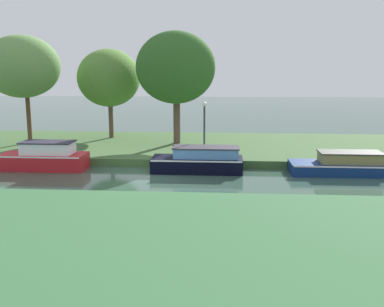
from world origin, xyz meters
name	(u,v)px	position (x,y,z in m)	size (l,w,h in m)	color
ground_plane	(144,176)	(0.00, 0.00, 0.00)	(120.00, 120.00, 0.00)	#335041
riverbank_far	(164,147)	(0.00, 7.00, 0.20)	(72.00, 10.00, 0.40)	#3D5E31
riverbank_near	(86,247)	(0.00, -9.00, 0.20)	(72.00, 10.00, 0.40)	#34653A
black_barge	(199,161)	(2.56, 1.20, 0.55)	(4.44, 1.69, 1.25)	black
red_narrowboat	(45,158)	(-5.24, 1.20, 0.59)	(4.28, 1.65, 1.42)	red
navy_cruiser	(344,165)	(9.53, 1.20, 0.45)	(4.96, 1.76, 1.09)	navy
willow_tree_left	(21,67)	(-8.39, 6.18, 5.09)	(4.68, 3.55, 6.57)	brown
willow_tree_centre	(109,78)	(-3.83, 9.00, 4.37)	(4.05, 4.55, 5.86)	brown
willow_tree_right	(175,68)	(0.81, 6.65, 5.02)	(4.76, 3.21, 6.80)	brown
lamp_post	(204,122)	(2.69, 3.34, 2.21)	(0.24, 0.24, 2.87)	#333338
mooring_post_near	(236,153)	(4.36, 2.78, 0.68)	(0.13, 0.13, 0.56)	#523523
mooring_post_far	(174,151)	(1.12, 2.78, 0.73)	(0.13, 0.13, 0.67)	#4D2F27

